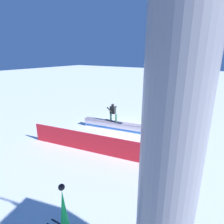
# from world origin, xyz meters

# --- Properties ---
(ground_plane) EXTENTS (120.00, 120.00, 0.00)m
(ground_plane) POSITION_xyz_m (0.00, 0.00, 0.00)
(ground_plane) COLOR white
(grind_box) EXTENTS (6.62, 1.63, 0.62)m
(grind_box) POSITION_xyz_m (0.00, 0.00, 0.28)
(grind_box) COLOR white
(grind_box) RESTS_ON ground_plane
(snowboarder) EXTENTS (1.53, 0.42, 1.38)m
(snowboarder) POSITION_xyz_m (0.99, 0.16, 1.36)
(snowboarder) COLOR black
(snowboarder) RESTS_ON grind_box
(safety_fence) EXTENTS (8.27, 1.52, 1.15)m
(safety_fence) POSITION_xyz_m (0.00, 3.72, 0.58)
(safety_fence) COLOR red
(safety_fence) RESTS_ON ground_plane
(background_skier_right) EXTENTS (1.51, 0.34, 1.80)m
(background_skier_right) POSITION_xyz_m (-2.39, 8.20, 0.84)
(background_skier_right) COLOR black
(background_skier_right) RESTS_ON ground_plane
(trail_marker) EXTENTS (0.40, 0.10, 2.09)m
(trail_marker) POSITION_xyz_m (-4.42, -0.55, 1.12)
(trail_marker) COLOR #262628
(trail_marker) RESTS_ON ground_plane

